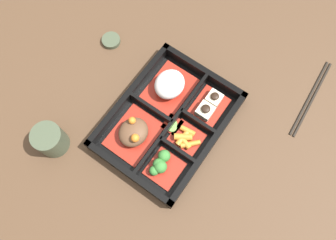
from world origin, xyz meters
The scene contains 12 objects.
ground_plane centered at (0.00, 0.00, 0.00)m, with size 3.00×3.00×0.00m, color #4C3523.
bento_base centered at (0.00, 0.00, 0.01)m, with size 0.33×0.25×0.01m.
bento_rim centered at (0.00, 0.00, 0.02)m, with size 0.33×0.25×0.04m.
bowl_stew centered at (-0.07, 0.05, 0.03)m, with size 0.13×0.10×0.05m.
bowl_rice centered at (0.07, 0.05, 0.03)m, with size 0.13×0.10×0.05m.
bowl_greens centered at (-0.10, -0.05, 0.02)m, with size 0.08×0.07×0.04m.
bowl_carrots centered at (-0.01, -0.06, 0.02)m, with size 0.06×0.07×0.02m.
bowl_tofu centered at (0.09, -0.06, 0.02)m, with size 0.09×0.07×0.03m.
bowl_pickles centered at (0.00, -0.01, 0.01)m, with size 0.04×0.04×0.01m.
tea_cup centered at (-0.20, 0.19, 0.04)m, with size 0.07×0.07×0.07m.
chopsticks centered at (0.26, -0.26, 0.00)m, with size 0.23×0.03×0.01m.
sauce_dish centered at (0.10, 0.26, 0.01)m, with size 0.05×0.05×0.01m.
Camera 1 is at (-0.21, -0.15, 0.76)m, focal length 35.00 mm.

